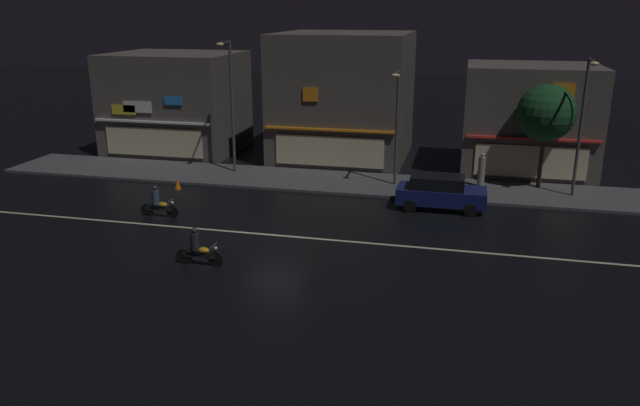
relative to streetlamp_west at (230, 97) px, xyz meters
The scene contains 15 objects.
ground_plane 11.71m from the streetlamp_west, 59.81° to the right, with size 140.00×140.00×0.00m, color black.
lane_divider_stripe 11.71m from the streetlamp_west, 59.81° to the right, with size 36.26×0.16×0.01m, color beige.
sidewalk_far 7.08m from the streetlamp_west, ahead, with size 38.17×4.49×0.14m, color #4C4C4F.
storefront_left_block 17.63m from the streetlamp_west, 16.28° to the left, with size 7.49×6.49×6.32m.
storefront_center_block 8.18m from the streetlamp_west, 138.33° to the left, with size 8.30×7.37×6.60m.
storefront_right_block 8.28m from the streetlamp_west, 48.98° to the left, with size 8.24×9.09×7.99m.
streetlamp_west is the anchor object (origin of this frame).
streetlamp_mid 9.68m from the streetlamp_west, ahead, with size 0.44×1.64×6.25m.
streetlamp_east 18.89m from the streetlamp_west, ahead, with size 0.44×1.64×7.01m.
pedestrian_on_sidewalk 14.69m from the streetlamp_west, ahead, with size 0.38×0.38×1.87m.
street_tree 17.34m from the streetlamp_west, ahead, with size 3.04×3.04×5.57m.
parked_car_near_kerb 13.37m from the streetlamp_west, 17.55° to the right, with size 4.30×1.98×1.67m.
motorcycle_lead 14.12m from the streetlamp_west, 74.70° to the right, with size 1.90×0.60×1.52m.
motorcycle_following 9.11m from the streetlamp_west, 94.40° to the right, with size 1.90×0.60×1.52m.
traffic_cone 5.95m from the streetlamp_west, 116.92° to the right, with size 0.36×0.36×0.55m, color orange.
Camera 1 is at (7.78, -24.00, 9.44)m, focal length 34.60 mm.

